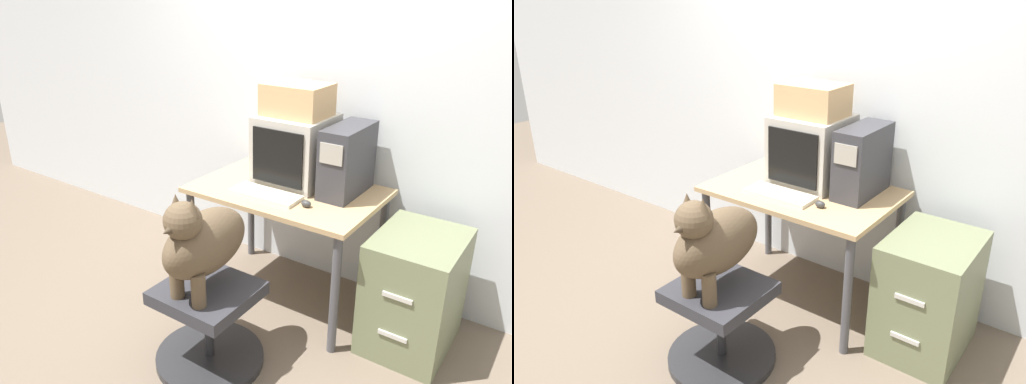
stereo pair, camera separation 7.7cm
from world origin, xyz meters
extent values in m
plane|color=#6B5B4C|center=(0.00, 0.00, 0.00)|extent=(12.00, 12.00, 0.00)
cube|color=silver|center=(0.00, 0.81, 1.30)|extent=(8.00, 0.05, 2.60)
cube|color=tan|center=(0.00, 0.37, 0.75)|extent=(1.12, 0.75, 0.03)
cylinder|color=#4C4C51|center=(-0.51, 0.05, 0.37)|extent=(0.05, 0.05, 0.73)
cylinder|color=#4C4C51|center=(0.51, 0.05, 0.37)|extent=(0.05, 0.05, 0.73)
cylinder|color=#4C4C51|center=(-0.51, 0.70, 0.37)|extent=(0.05, 0.05, 0.73)
cylinder|color=#4C4C51|center=(0.51, 0.70, 0.37)|extent=(0.05, 0.05, 0.73)
cube|color=#B7B2A8|center=(-0.03, 0.51, 0.98)|extent=(0.42, 0.41, 0.43)
cube|color=black|center=(-0.03, 0.30, 0.98)|extent=(0.34, 0.01, 0.33)
cube|color=#333338|center=(0.32, 0.52, 0.97)|extent=(0.18, 0.42, 0.41)
cube|color=#9E998E|center=(0.32, 0.30, 1.06)|extent=(0.14, 0.01, 0.12)
cube|color=beige|center=(-0.04, 0.20, 0.78)|extent=(0.43, 0.17, 0.02)
cube|color=beige|center=(-0.04, 0.20, 0.79)|extent=(0.39, 0.14, 0.00)
ellipsoid|color=#333333|center=(0.23, 0.20, 0.78)|extent=(0.06, 0.04, 0.04)
cylinder|color=#262628|center=(0.00, -0.40, 0.02)|extent=(0.59, 0.59, 0.04)
cylinder|color=#262628|center=(0.00, -0.40, 0.22)|extent=(0.05, 0.05, 0.36)
cube|color=#2D2D33|center=(0.00, -0.40, 0.43)|extent=(0.47, 0.46, 0.07)
ellipsoid|color=brown|center=(0.00, -0.40, 0.73)|extent=(0.26, 0.55, 0.33)
cylinder|color=brown|center=(-0.07, -0.55, 0.56)|extent=(0.07, 0.07, 0.18)
cylinder|color=brown|center=(0.08, -0.55, 0.56)|extent=(0.07, 0.07, 0.18)
sphere|color=brown|center=(0.00, -0.55, 0.91)|extent=(0.19, 0.19, 0.19)
cone|color=#3E3123|center=(0.00, -0.63, 0.89)|extent=(0.08, 0.09, 0.08)
cone|color=brown|center=(-0.05, -0.54, 0.99)|extent=(0.06, 0.06, 0.08)
cone|color=brown|center=(0.06, -0.54, 0.99)|extent=(0.06, 0.06, 0.08)
torus|color=orange|center=(0.00, -0.53, 0.84)|extent=(0.13, 0.13, 0.02)
cube|color=#6B7251|center=(0.84, 0.38, 0.34)|extent=(0.45, 0.57, 0.68)
cube|color=beige|center=(0.84, 0.09, 0.46)|extent=(0.16, 0.01, 0.02)
cube|color=beige|center=(0.84, 0.09, 0.22)|extent=(0.16, 0.01, 0.02)
cube|color=tan|center=(-0.03, 0.51, 1.29)|extent=(0.37, 0.29, 0.19)
cube|color=beige|center=(-0.03, 0.51, 1.38)|extent=(0.04, 0.29, 0.00)
camera|label=1|loc=(1.48, -2.06, 1.90)|focal=35.00mm
camera|label=2|loc=(1.54, -2.01, 1.90)|focal=35.00mm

